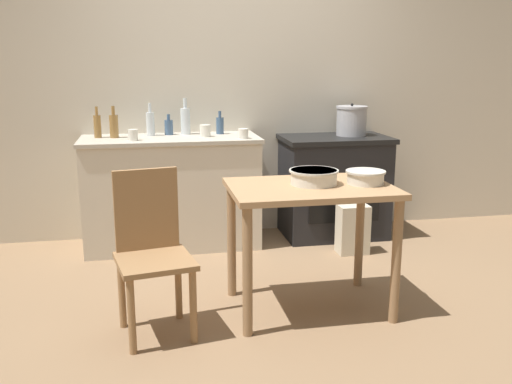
# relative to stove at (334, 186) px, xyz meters

# --- Properties ---
(ground_plane) EXTENTS (14.00, 14.00, 0.00)m
(ground_plane) POSITION_rel_stove_xyz_m (-0.83, -1.27, -0.44)
(ground_plane) COLOR #896B4C
(wall_back) EXTENTS (8.00, 0.07, 2.55)m
(wall_back) POSITION_rel_stove_xyz_m (-0.83, 0.32, 0.84)
(wall_back) COLOR beige
(wall_back) RESTS_ON ground_plane
(counter_cabinet) EXTENTS (1.42, 0.62, 0.90)m
(counter_cabinet) POSITION_rel_stove_xyz_m (-1.39, -0.01, 0.01)
(counter_cabinet) COLOR beige
(counter_cabinet) RESTS_ON ground_plane
(stove) EXTENTS (0.90, 0.61, 0.87)m
(stove) POSITION_rel_stove_xyz_m (0.00, 0.00, 0.00)
(stove) COLOR black
(stove) RESTS_ON ground_plane
(work_table) EXTENTS (0.97, 0.67, 0.78)m
(work_table) POSITION_rel_stove_xyz_m (-0.64, -1.43, 0.21)
(work_table) COLOR #A87F56
(work_table) RESTS_ON ground_plane
(chair) EXTENTS (0.47, 0.47, 0.91)m
(chair) POSITION_rel_stove_xyz_m (-1.58, -1.54, 0.05)
(chair) COLOR #997047
(chair) RESTS_ON ground_plane
(flour_sack) EXTENTS (0.24, 0.17, 0.39)m
(flour_sack) POSITION_rel_stove_xyz_m (-0.00, -0.50, -0.24)
(flour_sack) COLOR beige
(flour_sack) RESTS_ON ground_plane
(stock_pot) EXTENTS (0.27, 0.27, 0.28)m
(stock_pot) POSITION_rel_stove_xyz_m (0.15, 0.03, 0.56)
(stock_pot) COLOR #A8A8AD
(stock_pot) RESTS_ON stove
(mixing_bowl_large) EXTENTS (0.30, 0.30, 0.09)m
(mixing_bowl_large) POSITION_rel_stove_xyz_m (-0.61, -1.40, 0.39)
(mixing_bowl_large) COLOR silver
(mixing_bowl_large) RESTS_ON work_table
(mixing_bowl_small) EXTENTS (0.24, 0.24, 0.08)m
(mixing_bowl_small) POSITION_rel_stove_xyz_m (-0.30, -1.45, 0.39)
(mixing_bowl_small) COLOR silver
(mixing_bowl_small) RESTS_ON work_table
(bottle_far_left) EXTENTS (0.06, 0.06, 0.25)m
(bottle_far_left) POSITION_rel_stove_xyz_m (-1.96, 0.07, 0.56)
(bottle_far_left) COLOR olive
(bottle_far_left) RESTS_ON counter_cabinet
(bottle_left) EXTENTS (0.08, 0.08, 0.30)m
(bottle_left) POSITION_rel_stove_xyz_m (-1.25, 0.16, 0.58)
(bottle_left) COLOR silver
(bottle_left) RESTS_ON counter_cabinet
(bottle_mid_left) EXTENTS (0.06, 0.06, 0.19)m
(bottle_mid_left) POSITION_rel_stove_xyz_m (-0.97, 0.12, 0.54)
(bottle_mid_left) COLOR #3D5675
(bottle_mid_left) RESTS_ON counter_cabinet
(bottle_center_left) EXTENTS (0.07, 0.07, 0.25)m
(bottle_center_left) POSITION_rel_stove_xyz_m (-1.83, 0.04, 0.56)
(bottle_center_left) COLOR olive
(bottle_center_left) RESTS_ON counter_cabinet
(bottle_center) EXTENTS (0.07, 0.07, 0.17)m
(bottle_center) POSITION_rel_stove_xyz_m (-1.39, 0.14, 0.53)
(bottle_center) COLOR #3D5675
(bottle_center) RESTS_ON counter_cabinet
(bottle_center_right) EXTENTS (0.07, 0.07, 0.26)m
(bottle_center_right) POSITION_rel_stove_xyz_m (-1.54, 0.11, 0.57)
(bottle_center_right) COLOR silver
(bottle_center_right) RESTS_ON counter_cabinet
(cup_mid_right) EXTENTS (0.07, 0.07, 0.09)m
(cup_mid_right) POSITION_rel_stove_xyz_m (-1.68, -0.15, 0.51)
(cup_mid_right) COLOR silver
(cup_mid_right) RESTS_ON counter_cabinet
(cup_right) EXTENTS (0.09, 0.09, 0.10)m
(cup_right) POSITION_rel_stove_xyz_m (-1.11, -0.03, 0.51)
(cup_right) COLOR silver
(cup_right) RESTS_ON counter_cabinet
(cup_far_right) EXTENTS (0.08, 0.08, 0.08)m
(cup_far_right) POSITION_rel_stove_xyz_m (-0.82, -0.20, 0.50)
(cup_far_right) COLOR silver
(cup_far_right) RESTS_ON counter_cabinet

